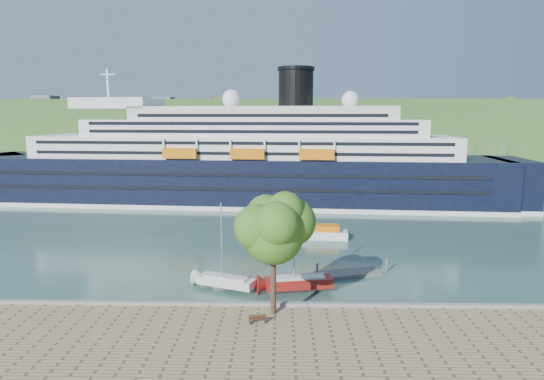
{
  "coord_description": "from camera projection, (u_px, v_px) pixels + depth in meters",
  "views": [
    {
      "loc": [
        2.04,
        -39.92,
        18.38
      ],
      "look_at": [
        0.57,
        30.0,
        6.87
      ],
      "focal_mm": 30.0,
      "sensor_mm": 36.0,
      "label": 1
    }
  ],
  "objects": [
    {
      "name": "cruise_ship",
      "position": [
        232.0,
        137.0,
        94.37
      ],
      "size": [
        125.79,
        27.51,
        28.02
      ],
      "primitive_type": null,
      "rotation": [
        0.0,
        0.0,
        -0.08
      ],
      "color": "black",
      "rests_on": "ground"
    },
    {
      "name": "quay_coping",
      "position": [
        259.0,
        304.0,
        42.02
      ],
      "size": [
        220.0,
        0.5,
        0.3
      ],
      "primitive_type": "cube",
      "color": "slate",
      "rests_on": "promenade"
    },
    {
      "name": "tender_launch",
      "position": [
        323.0,
        232.0,
        68.53
      ],
      "size": [
        7.82,
        3.36,
        2.1
      ],
      "primitive_type": null,
      "rotation": [
        0.0,
        0.0,
        -0.1
      ],
      "color": "orange",
      "rests_on": "ground"
    },
    {
      "name": "sailboat_white_near",
      "position": [
        226.0,
        249.0,
        47.74
      ],
      "size": [
        7.17,
        4.31,
        8.96
      ],
      "primitive_type": null,
      "rotation": [
        0.0,
        0.0,
        -0.37
      ],
      "color": "silver",
      "rests_on": "ground"
    },
    {
      "name": "ground",
      "position": [
        259.0,
        315.0,
        42.41
      ],
      "size": [
        400.0,
        400.0,
        0.0
      ],
      "primitive_type": "plane",
      "color": "#2C4F46",
      "rests_on": "ground"
    },
    {
      "name": "floating_pontoon",
      "position": [
        299.0,
        278.0,
        51.43
      ],
      "size": [
        19.52,
        7.13,
        0.43
      ],
      "primitive_type": null,
      "rotation": [
        0.0,
        0.0,
        0.25
      ],
      "color": "slate",
      "rests_on": "ground"
    },
    {
      "name": "promenade_tree",
      "position": [
        273.0,
        249.0,
        39.38
      ],
      "size": [
        7.19,
        7.19,
        11.9
      ],
      "primitive_type": null,
      "color": "#315A17",
      "rests_on": "promenade"
    },
    {
      "name": "sailboat_red",
      "position": [
        299.0,
        246.0,
        47.07
      ],
      "size": [
        8.06,
        3.46,
        10.08
      ],
      "primitive_type": null,
      "rotation": [
        0.0,
        0.0,
        0.17
      ],
      "color": "maroon",
      "rests_on": "ground"
    },
    {
      "name": "park_bench",
      "position": [
        257.0,
        318.0,
        38.35
      ],
      "size": [
        1.61,
        0.9,
        0.97
      ],
      "primitive_type": null,
      "rotation": [
        0.0,
        0.0,
        0.19
      ],
      "color": "#4C2715",
      "rests_on": "promenade"
    },
    {
      "name": "far_hillside",
      "position": [
        277.0,
        131.0,
        183.5
      ],
      "size": [
        400.0,
        50.0,
        24.0
      ],
      "primitive_type": "cube",
      "color": "#345722",
      "rests_on": "ground"
    }
  ]
}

